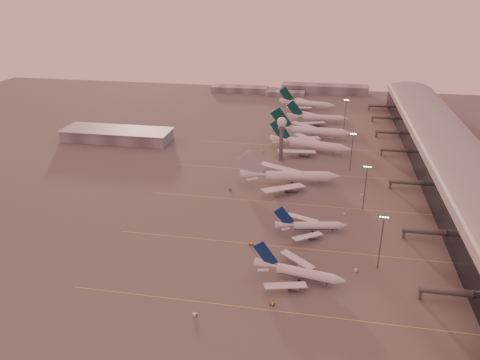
# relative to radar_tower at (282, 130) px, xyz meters

# --- Properties ---
(ground) EXTENTS (700.00, 700.00, 0.00)m
(ground) POSITION_rel_radar_tower_xyz_m (-5.00, -120.00, -20.95)
(ground) COLOR #605D5D
(ground) RESTS_ON ground
(taxiway_markings) EXTENTS (180.00, 185.25, 0.02)m
(taxiway_markings) POSITION_rel_radar_tower_xyz_m (25.00, -64.00, -20.94)
(taxiway_markings) COLOR #E8D351
(taxiway_markings) RESTS_ON ground
(terminal) EXTENTS (57.00, 362.00, 23.04)m
(terminal) POSITION_rel_radar_tower_xyz_m (102.88, -9.91, -10.43)
(terminal) COLOR black
(terminal) RESTS_ON ground
(hangar) EXTENTS (82.00, 27.00, 8.50)m
(hangar) POSITION_rel_radar_tower_xyz_m (-125.00, 20.00, -16.63)
(hangar) COLOR slate
(hangar) RESTS_ON ground
(radar_tower) EXTENTS (6.40, 6.40, 31.10)m
(radar_tower) POSITION_rel_radar_tower_xyz_m (0.00, 0.00, 0.00)
(radar_tower) COLOR #5A5D62
(radar_tower) RESTS_ON ground
(mast_a) EXTENTS (3.60, 0.56, 25.00)m
(mast_a) POSITION_rel_radar_tower_xyz_m (53.00, -120.00, -7.21)
(mast_a) COLOR #5A5D62
(mast_a) RESTS_ON ground
(mast_b) EXTENTS (3.60, 0.56, 25.00)m
(mast_b) POSITION_rel_radar_tower_xyz_m (50.00, -65.00, -7.21)
(mast_b) COLOR #5A5D62
(mast_b) RESTS_ON ground
(mast_c) EXTENTS (3.60, 0.56, 25.00)m
(mast_c) POSITION_rel_radar_tower_xyz_m (45.00, -10.00, -7.21)
(mast_c) COLOR #5A5D62
(mast_c) RESTS_ON ground
(mast_d) EXTENTS (3.60, 0.56, 25.00)m
(mast_d) POSITION_rel_radar_tower_xyz_m (43.00, 80.00, -7.21)
(mast_d) COLOR #5A5D62
(mast_d) RESTS_ON ground
(distant_horizon) EXTENTS (165.00, 37.50, 9.00)m
(distant_horizon) POSITION_rel_radar_tower_xyz_m (-2.38, 205.14, -17.06)
(distant_horizon) COLOR slate
(distant_horizon) RESTS_ON ground
(narrowbody_near) EXTENTS (37.77, 29.91, 14.85)m
(narrowbody_near) POSITION_rel_radar_tower_xyz_m (21.22, -134.23, -17.94)
(narrowbody_near) COLOR white
(narrowbody_near) RESTS_ON ground
(narrowbody_mid) EXTENTS (34.90, 27.60, 13.75)m
(narrowbody_mid) POSITION_rel_radar_tower_xyz_m (24.15, -94.03, -18.16)
(narrowbody_mid) COLOR white
(narrowbody_mid) RESTS_ON ground
(widebody_white) EXTENTS (59.31, 47.16, 20.98)m
(widebody_white) POSITION_rel_radar_tower_xyz_m (9.65, -38.39, -17.31)
(widebody_white) COLOR white
(widebody_white) RESTS_ON ground
(greentail_a) EXTENTS (57.93, 46.28, 21.35)m
(greentail_a) POSITION_rel_radar_tower_xyz_m (18.21, 21.31, -17.18)
(greentail_a) COLOR white
(greentail_a) RESTS_ON ground
(greentail_b) EXTENTS (62.70, 50.53, 22.76)m
(greentail_b) POSITION_rel_radar_tower_xyz_m (18.00, 52.29, -16.93)
(greentail_b) COLOR white
(greentail_b) RESTS_ON ground
(greentail_c) EXTENTS (52.14, 42.10, 18.94)m
(greentail_c) POSITION_rel_radar_tower_xyz_m (21.40, 94.39, -17.60)
(greentail_c) COLOR white
(greentail_c) RESTS_ON ground
(greentail_d) EXTENTS (52.93, 42.41, 19.35)m
(greentail_d) POSITION_rel_radar_tower_xyz_m (10.04, 141.38, -17.53)
(greentail_d) COLOR white
(greentail_d) RESTS_ON ground
(gsv_truck_a) EXTENTS (6.30, 2.48, 2.53)m
(gsv_truck_a) POSITION_rel_radar_tower_xyz_m (-13.39, -163.16, -19.66)
(gsv_truck_a) COLOR silver
(gsv_truck_a) RESTS_ON ground
(gsv_tug_near) EXTENTS (2.53, 3.47, 0.89)m
(gsv_tug_near) POSITION_rel_radar_tower_xyz_m (12.82, -151.91, -20.49)
(gsv_tug_near) COLOR orange
(gsv_tug_near) RESTS_ON ground
(gsv_catering_a) EXTENTS (6.08, 4.07, 4.59)m
(gsv_catering_a) POSITION_rel_radar_tower_xyz_m (44.18, -124.22, -18.66)
(gsv_catering_a) COLOR silver
(gsv_catering_a) RESTS_ON ground
(gsv_tug_mid) EXTENTS (3.76, 4.32, 1.06)m
(gsv_tug_mid) POSITION_rel_radar_tower_xyz_m (-1.88, -111.16, -20.40)
(gsv_tug_mid) COLOR orange
(gsv_tug_mid) RESTS_ON ground
(gsv_truck_b) EXTENTS (4.96, 2.06, 1.96)m
(gsv_truck_b) POSITION_rel_radar_tower_xyz_m (40.75, -73.31, -19.95)
(gsv_truck_b) COLOR silver
(gsv_truck_b) RESTS_ON ground
(gsv_truck_c) EXTENTS (6.38, 3.94, 2.43)m
(gsv_truck_c) POSITION_rel_radar_tower_xyz_m (-23.11, -53.30, -19.71)
(gsv_truck_c) COLOR #5B5D60
(gsv_truck_c) RESTS_ON ground
(gsv_catering_b) EXTENTS (5.77, 3.15, 4.53)m
(gsv_catering_b) POSITION_rel_radar_tower_xyz_m (50.64, -48.43, -18.69)
(gsv_catering_b) COLOR silver
(gsv_catering_b) RESTS_ON ground
(gsv_tug_far) EXTENTS (2.41, 3.36, 0.87)m
(gsv_tug_far) POSITION_rel_radar_tower_xyz_m (13.04, -18.60, -20.50)
(gsv_tug_far) COLOR silver
(gsv_tug_far) RESTS_ON ground
(gsv_truck_d) EXTENTS (4.47, 6.33, 2.42)m
(gsv_truck_d) POSITION_rel_radar_tower_xyz_m (-14.82, 14.82, -19.72)
(gsv_truck_d) COLOR silver
(gsv_truck_d) RESTS_ON ground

